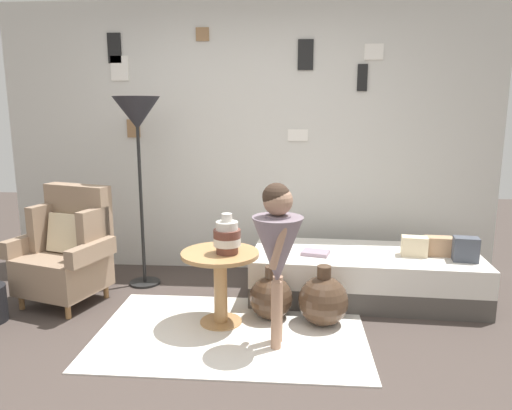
{
  "coord_description": "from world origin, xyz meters",
  "views": [
    {
      "loc": [
        0.44,
        -2.75,
        1.6
      ],
      "look_at": [
        0.15,
        0.95,
        0.85
      ],
      "focal_mm": 33.59,
      "sensor_mm": 36.0,
      "label": 1
    }
  ],
  "objects": [
    {
      "name": "vase_striped",
      "position": [
        -0.03,
        0.57,
        0.69
      ],
      "size": [
        0.2,
        0.2,
        0.3
      ],
      "color": "brown",
      "rests_on": "side_table"
    },
    {
      "name": "pillow_back",
      "position": [
        1.45,
        1.15,
        0.48
      ],
      "size": [
        0.22,
        0.15,
        0.16
      ],
      "primitive_type": "cube",
      "rotation": [
        0.0,
        0.0,
        -0.13
      ],
      "color": "beige",
      "rests_on": "daybed"
    },
    {
      "name": "side_table",
      "position": [
        -0.09,
        0.6,
        0.4
      ],
      "size": [
        0.58,
        0.58,
        0.56
      ],
      "color": "tan",
      "rests_on": "ground"
    },
    {
      "name": "rug",
      "position": [
        0.01,
        0.45,
        0.01
      ],
      "size": [
        1.93,
        1.27,
        0.01
      ],
      "primitive_type": "cube",
      "color": "silver",
      "rests_on": "ground"
    },
    {
      "name": "pillow_mid",
      "position": [
        1.66,
        1.18,
        0.48
      ],
      "size": [
        0.23,
        0.14,
        0.16
      ],
      "primitive_type": "cube",
      "rotation": [
        0.0,
        0.0,
        -0.09
      ],
      "color": "tan",
      "rests_on": "daybed"
    },
    {
      "name": "armchair",
      "position": [
        -1.43,
        0.94,
        0.44
      ],
      "size": [
        0.87,
        0.75,
        0.97
      ],
      "color": "#9E7042",
      "rests_on": "ground"
    },
    {
      "name": "book_on_daybed",
      "position": [
        0.64,
        1.12,
        0.42
      ],
      "size": [
        0.25,
        0.21,
        0.03
      ],
      "primitive_type": "cube",
      "rotation": [
        0.0,
        0.0,
        -0.26
      ],
      "color": "gray",
      "rests_on": "daybed"
    },
    {
      "name": "person_child",
      "position": [
        0.34,
        0.28,
        0.73
      ],
      "size": [
        0.34,
        0.34,
        1.13
      ],
      "color": "#A37A60",
      "rests_on": "ground"
    },
    {
      "name": "ground_plane",
      "position": [
        0.0,
        0.0,
        0.0
      ],
      "size": [
        12.0,
        12.0,
        0.0
      ],
      "primitive_type": "plane",
      "color": "#423833"
    },
    {
      "name": "gallery_wall",
      "position": [
        -0.0,
        1.95,
        1.3
      ],
      "size": [
        4.8,
        0.12,
        2.6
      ],
      "color": "beige",
      "rests_on": "ground"
    },
    {
      "name": "demijohn_near",
      "position": [
        0.28,
        0.72,
        0.17
      ],
      "size": [
        0.34,
        0.34,
        0.42
      ],
      "color": "#473323",
      "rests_on": "ground"
    },
    {
      "name": "pillow_head",
      "position": [
        1.82,
        1.03,
        0.5
      ],
      "size": [
        0.21,
        0.15,
        0.2
      ],
      "primitive_type": "cube",
      "rotation": [
        0.0,
        0.0,
        -0.15
      ],
      "color": "#474C56",
      "rests_on": "daybed"
    },
    {
      "name": "floor_lamp",
      "position": [
        -0.92,
        1.38,
        1.49
      ],
      "size": [
        0.41,
        0.41,
        1.7
      ],
      "color": "black",
      "rests_on": "ground"
    },
    {
      "name": "demijohn_far",
      "position": [
        0.68,
        0.64,
        0.19
      ],
      "size": [
        0.38,
        0.38,
        0.46
      ],
      "color": "#473323",
      "rests_on": "ground"
    },
    {
      "name": "daybed",
      "position": [
        1.06,
        1.21,
        0.2
      ],
      "size": [
        1.94,
        0.9,
        0.4
      ],
      "color": "#4C4742",
      "rests_on": "ground"
    }
  ]
}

